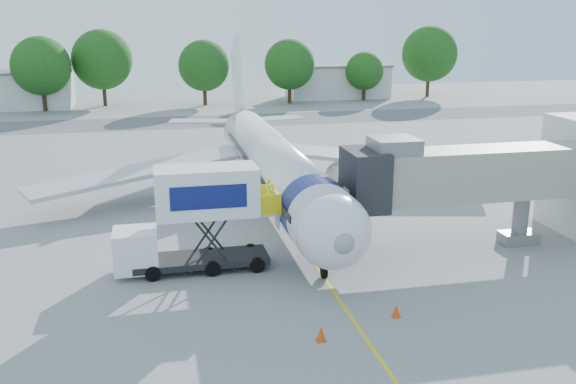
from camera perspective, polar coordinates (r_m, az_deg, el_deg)
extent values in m
plane|color=gray|center=(41.66, -0.28, -2.63)|extent=(160.00, 160.00, 0.00)
cube|color=yellow|center=(41.66, -0.28, -2.62)|extent=(0.15, 70.00, 0.01)
cube|color=#59595B|center=(82.18, -6.46, 6.29)|extent=(120.00, 10.00, 0.01)
cylinder|color=white|center=(43.69, -1.11, 2.31)|extent=(3.70, 28.00, 3.70)
sphere|color=white|center=(30.59, 4.04, -3.52)|extent=(3.70, 3.70, 3.70)
sphere|color=gray|center=(29.19, 4.89, -4.48)|extent=(1.10, 1.10, 1.10)
cone|color=white|center=(60.14, -4.30, 5.89)|extent=(3.70, 6.00, 3.70)
cube|color=white|center=(60.58, -4.52, 9.96)|extent=(0.35, 7.26, 8.29)
cube|color=#B7B9BC|center=(49.57, 8.36, 2.90)|extent=(16.17, 9.32, 1.42)
cube|color=#B7B9BC|center=(46.47, -12.92, 1.83)|extent=(16.17, 9.32, 1.42)
cylinder|color=#999BA0|center=(46.84, 5.15, 1.01)|extent=(2.10, 3.60, 2.10)
cylinder|color=#999BA0|center=(44.85, -8.38, 0.25)|extent=(2.10, 3.60, 2.10)
cube|color=black|center=(30.18, 4.21, -2.89)|extent=(2.60, 1.39, 0.81)
cylinder|color=#0C165A|center=(33.34, 2.59, -1.89)|extent=(3.73, 2.00, 3.73)
cylinder|color=silver|center=(32.73, 3.22, -6.41)|extent=(0.16, 0.16, 1.50)
cylinder|color=black|center=(32.89, 3.21, -7.11)|extent=(0.25, 0.64, 0.64)
cylinder|color=black|center=(47.69, 1.26, 0.27)|extent=(0.35, 0.90, 0.90)
cylinder|color=black|center=(46.78, -4.94, -0.08)|extent=(0.35, 0.90, 0.90)
cube|color=#A8A090|center=(37.12, 15.77, 1.58)|extent=(13.60, 2.60, 2.80)
cube|color=black|center=(34.70, 6.83, 1.12)|extent=(2.00, 3.20, 3.20)
cube|color=slate|center=(34.86, 9.42, 4.12)|extent=(2.40, 2.40, 0.80)
cylinder|color=slate|center=(39.61, 19.95, -2.28)|extent=(0.90, 0.90, 3.00)
cube|color=slate|center=(39.96, 19.80, -3.85)|extent=(2.20, 1.20, 0.70)
cylinder|color=black|center=(39.50, 18.69, -3.97)|extent=(0.30, 0.70, 0.70)
cylinder|color=black|center=(40.43, 20.89, -3.73)|extent=(0.30, 0.70, 0.70)
cube|color=black|center=(34.13, -7.73, -5.96)|extent=(7.00, 2.30, 0.35)
cube|color=white|center=(33.79, -13.38, -5.02)|extent=(2.20, 2.20, 2.10)
cube|color=black|center=(33.64, -13.43, -4.30)|extent=(1.90, 2.10, 0.70)
cube|color=white|center=(33.00, -7.27, 0.08)|extent=(5.20, 2.40, 2.50)
cube|color=#0C165A|center=(31.83, -7.06, -0.48)|extent=(3.80, 0.04, 1.20)
cube|color=silver|center=(33.74, -1.87, -1.58)|extent=(1.10, 2.20, 0.10)
cube|color=yellow|center=(32.59, -1.54, -1.18)|extent=(1.10, 0.06, 1.10)
cube|color=yellow|center=(34.58, -2.19, -0.21)|extent=(1.10, 0.06, 1.10)
cylinder|color=black|center=(33.52, -2.77, -6.51)|extent=(0.80, 0.25, 0.80)
cylinder|color=black|center=(35.46, -3.34, -5.27)|extent=(0.80, 0.25, 0.80)
cylinder|color=black|center=(33.14, -11.91, -7.11)|extent=(0.80, 0.25, 0.80)
cylinder|color=black|center=(35.09, -11.96, -5.82)|extent=(0.80, 0.25, 0.80)
imported|color=#C4EC18|center=(33.51, -1.72, -0.12)|extent=(0.58, 0.71, 1.67)
cube|color=white|center=(26.90, 5.62, -11.72)|extent=(3.77, 2.87, 1.35)
cube|color=#0C165A|center=(26.70, 5.64, -10.89)|extent=(2.40, 2.24, 0.34)
cylinder|color=black|center=(26.56, 2.52, -12.84)|extent=(0.72, 0.48, 0.67)
cylinder|color=black|center=(27.75, 2.87, -11.54)|extent=(0.72, 0.48, 0.67)
cylinder|color=black|center=(26.42, 8.49, -13.18)|extent=(0.72, 0.48, 0.67)
cylinder|color=black|center=(27.61, 8.56, -11.85)|extent=(0.72, 0.48, 0.67)
cone|color=#DF3F0B|center=(29.24, 9.61, -10.35)|extent=(0.38, 0.38, 0.60)
cube|color=#DF3F0B|center=(29.36, 9.58, -10.85)|extent=(0.34, 0.34, 0.03)
cone|color=#DF3F0B|center=(26.94, 2.96, -12.45)|extent=(0.41, 0.41, 0.65)
cube|color=#DF3F0B|center=(27.08, 2.95, -13.02)|extent=(0.37, 0.37, 0.04)
cube|color=silver|center=(101.22, -23.78, 8.23)|extent=(18.00, 8.00, 5.00)
cube|color=slate|center=(100.98, -23.94, 9.72)|extent=(18.40, 8.40, 0.30)
cube|color=silver|center=(105.70, 4.42, 9.72)|extent=(16.00, 7.00, 5.00)
cube|color=slate|center=(105.47, 4.45, 11.16)|extent=(16.40, 7.40, 0.30)
cylinder|color=#382314|center=(96.20, -20.85, 7.80)|extent=(0.56, 0.56, 3.62)
sphere|color=#134815|center=(95.79, -21.11, 10.42)|extent=(8.05, 8.05, 8.05)
cylinder|color=#382314|center=(99.33, -16.00, 8.50)|extent=(0.56, 0.56, 3.90)
sphere|color=#134815|center=(98.92, -16.21, 11.24)|extent=(8.68, 8.68, 8.68)
cylinder|color=#382314|center=(97.16, -7.40, 8.66)|extent=(0.56, 0.56, 3.37)
sphere|color=#134815|center=(96.78, -7.48, 11.08)|extent=(7.49, 7.49, 7.49)
cylinder|color=#382314|center=(98.29, 0.13, 8.87)|extent=(0.56, 0.56, 3.39)
sphere|color=#134815|center=(97.90, 0.14, 11.28)|extent=(7.54, 7.54, 7.54)
cylinder|color=#382314|center=(102.67, 6.76, 8.84)|extent=(0.56, 0.56, 2.65)
sphere|color=#134815|center=(102.35, 6.82, 10.64)|extent=(5.90, 5.90, 5.90)
cylinder|color=#382314|center=(109.06, 12.31, 9.33)|extent=(0.56, 0.56, 4.02)
sphere|color=#134815|center=(108.68, 12.46, 11.91)|extent=(8.93, 8.93, 8.93)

